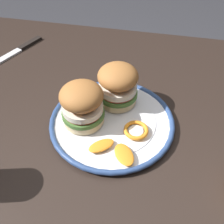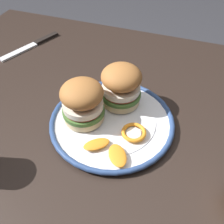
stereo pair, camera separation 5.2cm
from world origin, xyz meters
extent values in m
cube|color=black|center=(0.00, 0.00, 0.74)|extent=(1.23, 0.85, 0.03)
cube|color=black|center=(-0.55, 0.37, 0.36)|extent=(0.06, 0.06, 0.72)
cylinder|color=white|center=(-0.01, -0.03, 0.76)|extent=(0.27, 0.27, 0.01)
torus|color=navy|center=(-0.01, -0.03, 0.76)|extent=(0.29, 0.29, 0.01)
cylinder|color=white|center=(-0.01, -0.03, 0.76)|extent=(0.20, 0.20, 0.00)
cylinder|color=beige|center=(-0.07, -0.04, 0.78)|extent=(0.09, 0.09, 0.02)
cylinder|color=#477033|center=(-0.07, -0.04, 0.79)|extent=(0.10, 0.10, 0.01)
cylinder|color=#BC3828|center=(-0.07, -0.04, 0.80)|extent=(0.08, 0.08, 0.01)
cylinder|color=silver|center=(-0.07, -0.04, 0.81)|extent=(0.09, 0.09, 0.01)
ellipsoid|color=#A36633|center=(-0.07, -0.04, 0.84)|extent=(0.13, 0.13, 0.05)
cylinder|color=beige|center=(-0.01, 0.04, 0.78)|extent=(0.09, 0.09, 0.02)
cylinder|color=#477033|center=(-0.01, 0.04, 0.79)|extent=(0.10, 0.10, 0.01)
cylinder|color=#BC3828|center=(-0.01, 0.04, 0.80)|extent=(0.08, 0.08, 0.01)
cylinder|color=silver|center=(-0.01, 0.04, 0.81)|extent=(0.09, 0.09, 0.01)
ellipsoid|color=#A36633|center=(-0.01, 0.04, 0.84)|extent=(0.12, 0.12, 0.05)
torus|color=orange|center=(0.05, -0.05, 0.77)|extent=(0.07, 0.07, 0.01)
cylinder|color=#F4E5C6|center=(0.05, -0.05, 0.77)|extent=(0.03, 0.03, 0.00)
ellipsoid|color=orange|center=(0.03, -0.12, 0.77)|extent=(0.06, 0.07, 0.01)
ellipsoid|color=orange|center=(-0.02, -0.11, 0.77)|extent=(0.06, 0.06, 0.01)
cube|color=silver|center=(-0.39, 0.16, 0.75)|extent=(0.07, 0.13, 0.01)
cube|color=black|center=(-0.35, 0.26, 0.75)|extent=(0.05, 0.09, 0.01)
camera|label=1|loc=(0.07, -0.42, 1.20)|focal=40.92mm
camera|label=2|loc=(0.12, -0.41, 1.20)|focal=40.92mm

